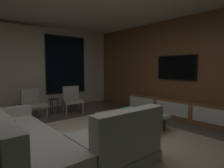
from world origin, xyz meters
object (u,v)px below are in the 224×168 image
(book_stack_on_coffee_table, at_px, (129,110))
(media_console, at_px, (178,109))
(accent_chair_near_window, at_px, (72,98))
(accent_chair_by_curtain, at_px, (32,102))
(coffee_table, at_px, (132,122))
(mounted_tv, at_px, (176,68))
(side_stool, at_px, (54,102))
(sectional_couch, at_px, (46,144))

(book_stack_on_coffee_table, relative_size, media_console, 0.09)
(accent_chair_near_window, bearing_deg, accent_chair_by_curtain, 174.74)
(coffee_table, xyz_separation_m, mounted_tv, (1.82, 0.11, 1.16))
(side_stool, bearing_deg, sectional_couch, -114.80)
(side_stool, distance_m, media_console, 3.45)
(accent_chair_near_window, distance_m, accent_chair_by_curtain, 1.13)
(accent_chair_by_curtain, bearing_deg, media_console, -40.93)
(side_stool, relative_size, media_console, 0.15)
(coffee_table, bearing_deg, side_stool, 106.86)
(sectional_couch, relative_size, media_console, 0.81)
(accent_chair_near_window, bearing_deg, media_console, -53.45)
(coffee_table, bearing_deg, accent_chair_near_window, 94.31)
(coffee_table, distance_m, accent_chair_near_window, 2.38)
(book_stack_on_coffee_table, height_order, media_console, media_console)
(sectional_couch, height_order, media_console, sectional_couch)
(sectional_couch, relative_size, side_stool, 5.43)
(coffee_table, relative_size, mounted_tv, 1.00)
(side_stool, bearing_deg, accent_chair_by_curtain, 175.71)
(accent_chair_by_curtain, xyz_separation_m, media_console, (2.94, -2.55, -0.18))
(sectional_couch, height_order, mounted_tv, mounted_tv)
(coffee_table, xyz_separation_m, media_console, (1.64, -0.09, 0.06))
(sectional_couch, height_order, side_stool, sectional_couch)
(book_stack_on_coffee_table, bearing_deg, sectional_couch, -168.51)
(sectional_couch, xyz_separation_m, accent_chair_near_window, (1.78, 2.59, 0.14))
(media_console, relative_size, mounted_tv, 2.67)
(book_stack_on_coffee_table, bearing_deg, mounted_tv, -2.23)
(book_stack_on_coffee_table, relative_size, accent_chair_by_curtain, 0.37)
(coffee_table, height_order, book_stack_on_coffee_table, book_stack_on_coffee_table)
(coffee_table, distance_m, book_stack_on_coffee_table, 0.29)
(accent_chair_by_curtain, height_order, mounted_tv, mounted_tv)
(media_console, bearing_deg, book_stack_on_coffee_table, 170.36)
(book_stack_on_coffee_table, distance_m, accent_chair_by_curtain, 2.67)
(coffee_table, xyz_separation_m, accent_chair_by_curtain, (-1.31, 2.46, 0.25))
(accent_chair_near_window, relative_size, accent_chair_by_curtain, 1.00)
(coffee_table, height_order, side_stool, side_stool)
(sectional_couch, xyz_separation_m, mounted_tv, (3.78, 0.34, 1.06))
(accent_chair_by_curtain, distance_m, mounted_tv, 4.02)
(coffee_table, relative_size, side_stool, 2.52)
(mounted_tv, bearing_deg, side_stool, 137.83)
(coffee_table, relative_size, book_stack_on_coffee_table, 4.02)
(book_stack_on_coffee_table, relative_size, accent_chair_near_window, 0.37)
(accent_chair_near_window, xyz_separation_m, mounted_tv, (2.00, -2.25, 0.92))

